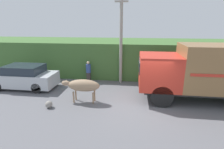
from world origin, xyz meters
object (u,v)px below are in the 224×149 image
at_px(cargo_truck, 211,71).
at_px(utility_pole, 121,37).
at_px(parked_suv, 24,77).
at_px(brown_cow, 83,86).
at_px(pedestrian_on_hill, 88,71).
at_px(roadside_rock, 49,104).

height_order(cargo_truck, utility_pole, utility_pole).
bearing_deg(parked_suv, cargo_truck, -6.18).
bearing_deg(cargo_truck, brown_cow, -172.63).
relative_size(cargo_truck, parked_suv, 1.67).
distance_m(parked_suv, pedestrian_on_hill, 4.42).
height_order(brown_cow, pedestrian_on_hill, pedestrian_on_hill).
relative_size(brown_cow, pedestrian_on_hill, 1.37).
bearing_deg(roadside_rock, utility_pole, 53.64).
xyz_separation_m(pedestrian_on_hill, roadside_rock, (-1.00, -4.39, -0.67)).
relative_size(cargo_truck, roadside_rock, 19.56).
distance_m(pedestrian_on_hill, utility_pole, 3.45).
distance_m(brown_cow, parked_suv, 4.92).
bearing_deg(utility_pole, cargo_truck, -28.02).
height_order(utility_pole, roadside_rock, utility_pole).
bearing_deg(pedestrian_on_hill, brown_cow, 103.14).
bearing_deg(parked_suv, roadside_rock, -43.15).
relative_size(cargo_truck, pedestrian_on_hill, 4.62).
relative_size(cargo_truck, utility_pole, 1.13).
xyz_separation_m(parked_suv, utility_pole, (6.42, 2.01, 2.56)).
bearing_deg(roadside_rock, parked_suv, 139.53).
xyz_separation_m(cargo_truck, utility_pole, (-5.10, 2.71, 1.53)).
xyz_separation_m(cargo_truck, pedestrian_on_hill, (-7.48, 2.50, -0.95)).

